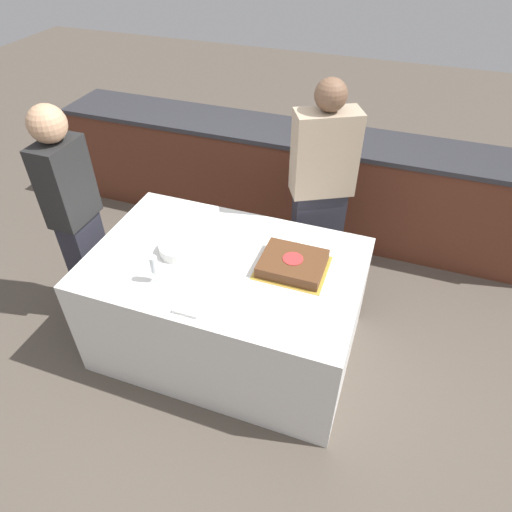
{
  "coord_description": "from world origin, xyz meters",
  "views": [
    {
      "loc": [
        0.89,
        -1.93,
        2.6
      ],
      "look_at": [
        0.2,
        0.0,
        0.88
      ],
      "focal_mm": 32.0,
      "sensor_mm": 36.0,
      "label": 1
    }
  ],
  "objects_px": {
    "plate_stack": "(178,248)",
    "person_seated_left": "(76,216)",
    "wine_glass": "(154,266)",
    "person_cutting_cake": "(320,197)",
    "cake": "(293,264)"
  },
  "relations": [
    {
      "from": "plate_stack",
      "to": "wine_glass",
      "type": "bearing_deg",
      "value": -89.83
    },
    {
      "from": "wine_glass",
      "to": "person_seated_left",
      "type": "bearing_deg",
      "value": 158.64
    },
    {
      "from": "wine_glass",
      "to": "person_cutting_cake",
      "type": "bearing_deg",
      "value": 56.04
    },
    {
      "from": "cake",
      "to": "person_cutting_cake",
      "type": "bearing_deg",
      "value": 90.0
    },
    {
      "from": "plate_stack",
      "to": "person_cutting_cake",
      "type": "height_order",
      "value": "person_cutting_cake"
    },
    {
      "from": "person_cutting_cake",
      "to": "person_seated_left",
      "type": "xyz_separation_m",
      "value": [
        -1.47,
        -0.76,
        -0.01
      ]
    },
    {
      "from": "person_cutting_cake",
      "to": "person_seated_left",
      "type": "relative_size",
      "value": 1.04
    },
    {
      "from": "person_seated_left",
      "to": "person_cutting_cake",
      "type": "bearing_deg",
      "value": -62.59
    },
    {
      "from": "person_cutting_cake",
      "to": "plate_stack",
      "type": "bearing_deg",
      "value": 19.28
    },
    {
      "from": "plate_stack",
      "to": "person_seated_left",
      "type": "bearing_deg",
      "value": 178.78
    },
    {
      "from": "plate_stack",
      "to": "person_seated_left",
      "type": "height_order",
      "value": "person_seated_left"
    },
    {
      "from": "person_cutting_cake",
      "to": "person_seated_left",
      "type": "distance_m",
      "value": 1.66
    },
    {
      "from": "person_seated_left",
      "to": "plate_stack",
      "type": "bearing_deg",
      "value": -91.22
    },
    {
      "from": "plate_stack",
      "to": "person_cutting_cake",
      "type": "distance_m",
      "value": 1.06
    },
    {
      "from": "plate_stack",
      "to": "wine_glass",
      "type": "relative_size",
      "value": 1.29
    }
  ]
}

